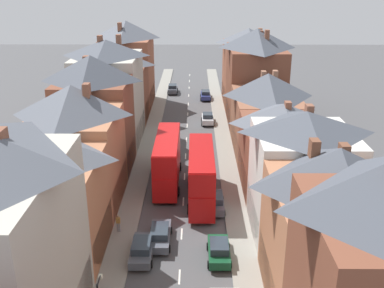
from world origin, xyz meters
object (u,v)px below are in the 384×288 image
double_decker_bus_lead (201,174)px  car_near_blue (215,201)px  car_mid_white (173,89)px  car_far_grey (208,118)px  car_mid_black (160,235)px  pedestrian_mid_left (118,222)px  double_decker_bus_mid_street (167,159)px  car_parked_right_a (142,249)px  car_parked_left_b (219,250)px  car_parked_left_a (205,95)px

double_decker_bus_lead → car_near_blue: (1.31, -1.99, -2.00)m
car_mid_white → car_far_grey: 19.67m
double_decker_bus_lead → car_far_grey: 24.68m
car_mid_black → pedestrian_mid_left: bearing=157.0°
double_decker_bus_mid_street → car_far_grey: double_decker_bus_mid_street is taller
pedestrian_mid_left → car_parked_right_a: bearing=-56.2°
double_decker_bus_lead → car_mid_white: 43.55m
double_decker_bus_mid_street → double_decker_bus_lead: bearing=-46.4°
pedestrian_mid_left → double_decker_bus_lead: bearing=40.6°
car_near_blue → car_far_grey: (0.00, 26.56, 0.02)m
pedestrian_mid_left → car_mid_white: bearing=87.1°
car_parked_left_b → car_far_grey: size_ratio=1.05×
car_near_blue → car_mid_black: car_near_blue is taller
car_parked_left_a → pedestrian_mid_left: (-8.69, -45.16, 0.22)m
car_near_blue → car_parked_left_b: car_near_blue is taller
car_parked_left_a → car_near_blue: bearing=-90.0°
double_decker_bus_lead → car_parked_right_a: bearing=-116.0°
double_decker_bus_mid_street → car_parked_left_b: size_ratio=2.67×
car_mid_white → pedestrian_mid_left: (-2.49, -49.56, 0.19)m
double_decker_bus_lead → double_decker_bus_mid_street: size_ratio=1.00×
car_far_grey → pedestrian_mid_left: size_ratio=2.40×
car_near_blue → car_mid_white: 45.65m
double_decker_bus_mid_street → car_far_grey: bearing=76.7°
car_near_blue → pedestrian_mid_left: 9.72m
car_mid_white → pedestrian_mid_left: size_ratio=2.72×
car_mid_black → car_far_grey: (4.90, 32.50, 0.04)m
double_decker_bus_mid_street → car_near_blue: 7.84m
double_decker_bus_mid_street → car_parked_right_a: double_decker_bus_mid_street is taller
car_parked_right_a → car_parked_left_b: size_ratio=1.10×
car_near_blue → pedestrian_mid_left: (-8.69, -4.34, 0.21)m
car_parked_left_b → car_far_grey: car_far_grey is taller
car_mid_white → double_decker_bus_mid_street: bearing=-88.1°
car_mid_white → car_far_grey: (6.20, -18.66, -0.01)m
car_parked_left_a → car_parked_right_a: (-6.20, -48.88, -0.02)m
car_parked_right_a → car_mid_black: size_ratio=0.98×
car_mid_black → car_parked_left_b: size_ratio=1.12×
double_decker_bus_mid_street → car_mid_black: (0.01, -11.72, -2.02)m
car_near_blue → car_mid_black: bearing=-129.5°
car_parked_left_a → car_mid_black: size_ratio=0.99×
car_near_blue → double_decker_bus_mid_street: bearing=130.3°
car_parked_right_a → car_parked_left_b: bearing=-1.4°
double_decker_bus_lead → car_mid_black: bearing=-114.3°
car_parked_left_a → car_mid_black: car_parked_left_a is taller
car_near_blue → pedestrian_mid_left: size_ratio=2.73×
car_parked_left_b → pedestrian_mid_left: bearing=156.0°
car_far_grey → pedestrian_mid_left: 32.10m
double_decker_bus_mid_street → car_parked_left_b: 14.95m
car_parked_left_a → car_far_grey: size_ratio=1.16×
car_far_grey → car_parked_left_b: bearing=-90.0°
double_decker_bus_mid_street → car_mid_white: 39.51m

